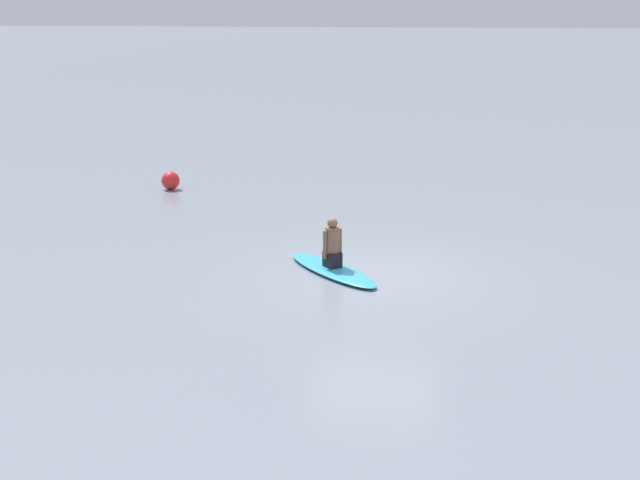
# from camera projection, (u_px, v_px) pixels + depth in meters

# --- Properties ---
(ground_plane) EXTENTS (400.00, 400.00, 0.00)m
(ground_plane) POSITION_uv_depth(u_px,v_px,m) (375.00, 274.00, 16.69)
(ground_plane) COLOR gray
(surfboard) EXTENTS (2.51, 2.36, 0.12)m
(surfboard) POSITION_uv_depth(u_px,v_px,m) (332.00, 270.00, 16.78)
(surfboard) COLOR #339EC6
(surfboard) RESTS_ON ground
(person_paddler) EXTENTS (0.41, 0.41, 0.97)m
(person_paddler) POSITION_uv_depth(u_px,v_px,m) (332.00, 245.00, 16.65)
(person_paddler) COLOR black
(person_paddler) RESTS_ON surfboard
(buoy_marker) EXTENTS (0.51, 0.51, 0.51)m
(buoy_marker) POSITION_uv_depth(u_px,v_px,m) (171.00, 181.00, 24.32)
(buoy_marker) COLOR red
(buoy_marker) RESTS_ON ground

